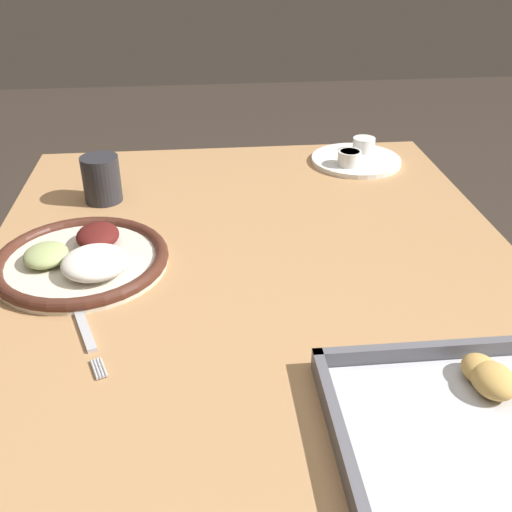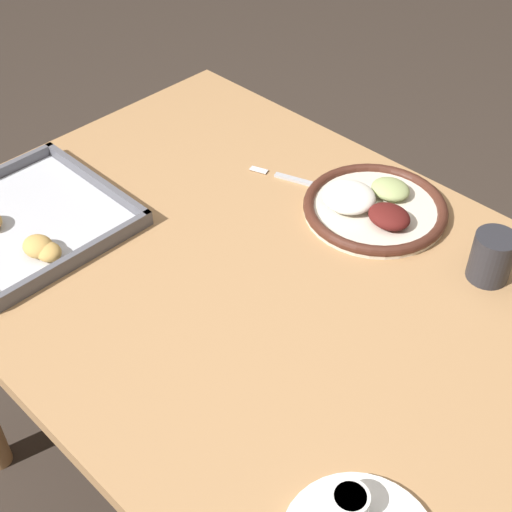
% 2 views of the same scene
% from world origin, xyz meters
% --- Properties ---
extents(ground_plane, '(8.00, 8.00, 0.00)m').
position_xyz_m(ground_plane, '(0.00, 0.00, 0.00)').
color(ground_plane, '#382D26').
extents(dining_table, '(1.11, 0.83, 0.74)m').
position_xyz_m(dining_table, '(0.00, 0.00, 0.63)').
color(dining_table, '#AD7F51').
rests_on(dining_table, ground_plane).
extents(dinner_plate, '(0.26, 0.26, 0.05)m').
position_xyz_m(dinner_plate, '(-0.06, -0.26, 0.76)').
color(dinner_plate, beige).
rests_on(dinner_plate, dining_table).
extents(fork, '(0.18, 0.08, 0.00)m').
position_xyz_m(fork, '(0.09, -0.23, 0.75)').
color(fork, '#B2B2B7').
rests_on(fork, dining_table).
extents(baking_tray, '(0.32, 0.31, 0.04)m').
position_xyz_m(baking_tray, '(0.35, 0.21, 0.75)').
color(baking_tray, '#595960').
rests_on(baking_tray, dining_table).
extents(drinking_cup, '(0.07, 0.07, 0.08)m').
position_xyz_m(drinking_cup, '(-0.30, -0.25, 0.79)').
color(drinking_cup, '#28282D').
rests_on(drinking_cup, dining_table).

